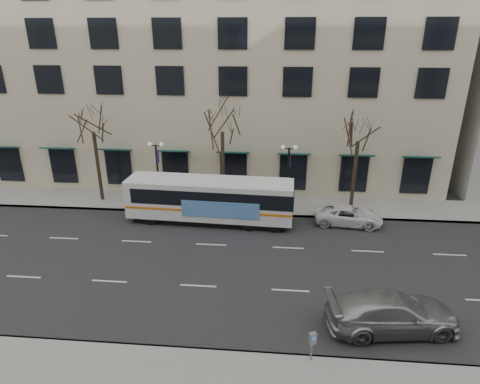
# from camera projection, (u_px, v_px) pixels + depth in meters

# --- Properties ---
(ground) EXTENTS (160.00, 160.00, 0.00)m
(ground) POSITION_uv_depth(u_px,v_px,m) (205.00, 263.00, 23.97)
(ground) COLOR black
(ground) RESTS_ON ground
(sidewalk_far) EXTENTS (80.00, 4.00, 0.15)m
(sidewalk_far) POSITION_uv_depth(u_px,v_px,m) (286.00, 205.00, 31.88)
(sidewalk_far) COLOR gray
(sidewalk_far) RESTS_ON ground
(building_hotel) EXTENTS (40.00, 20.00, 24.00)m
(building_hotel) POSITION_uv_depth(u_px,v_px,m) (217.00, 42.00, 39.15)
(building_hotel) COLOR beige
(building_hotel) RESTS_ON ground
(tree_far_left) EXTENTS (3.60, 3.60, 8.34)m
(tree_far_left) POSITION_uv_depth(u_px,v_px,m) (92.00, 120.00, 30.45)
(tree_far_left) COLOR black
(tree_far_left) RESTS_ON ground
(tree_far_mid) EXTENTS (3.60, 3.60, 8.55)m
(tree_far_mid) POSITION_uv_depth(u_px,v_px,m) (222.00, 119.00, 29.57)
(tree_far_mid) COLOR black
(tree_far_mid) RESTS_ON ground
(tree_far_right) EXTENTS (3.60, 3.60, 8.06)m
(tree_far_right) POSITION_uv_depth(u_px,v_px,m) (359.00, 128.00, 28.95)
(tree_far_right) COLOR black
(tree_far_right) RESTS_ON ground
(lamp_post_left) EXTENTS (1.22, 0.45, 5.21)m
(lamp_post_left) POSITION_uv_depth(u_px,v_px,m) (158.00, 171.00, 30.88)
(lamp_post_left) COLOR black
(lamp_post_left) RESTS_ON ground
(lamp_post_right) EXTENTS (1.22, 0.45, 5.21)m
(lamp_post_right) POSITION_uv_depth(u_px,v_px,m) (288.00, 175.00, 30.08)
(lamp_post_right) COLOR black
(lamp_post_right) RESTS_ON ground
(city_bus) EXTENTS (12.03, 3.18, 3.23)m
(city_bus) POSITION_uv_depth(u_px,v_px,m) (211.00, 199.00, 28.73)
(city_bus) COLOR white
(city_bus) RESTS_ON ground
(silver_car) EXTENTS (6.32, 3.26, 1.75)m
(silver_car) POSITION_uv_depth(u_px,v_px,m) (392.00, 312.00, 18.41)
(silver_car) COLOR #9EA1A5
(silver_car) RESTS_ON ground
(white_pickup) EXTENTS (4.96, 2.62, 1.33)m
(white_pickup) POSITION_uv_depth(u_px,v_px,m) (348.00, 215.00, 28.72)
(white_pickup) COLOR white
(white_pickup) RESTS_ON ground
(pay_station) EXTENTS (0.35, 0.30, 1.38)m
(pay_station) POSITION_uv_depth(u_px,v_px,m) (312.00, 341.00, 16.33)
(pay_station) COLOR gray
(pay_station) RESTS_ON sidewalk_near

